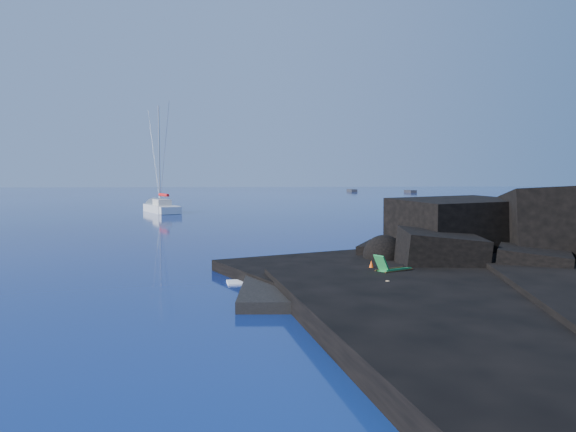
# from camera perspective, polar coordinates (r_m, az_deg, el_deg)

# --- Properties ---
(ground) EXTENTS (400.00, 400.00, 0.00)m
(ground) POSITION_cam_1_polar(r_m,az_deg,el_deg) (18.34, -5.38, -8.41)
(ground) COLOR #030436
(ground) RESTS_ON ground
(headland) EXTENTS (24.00, 24.00, 3.60)m
(headland) POSITION_cam_1_polar(r_m,az_deg,el_deg) (25.09, 25.83, -5.43)
(headland) COLOR black
(headland) RESTS_ON ground
(beach) EXTENTS (9.08, 6.86, 0.70)m
(beach) POSITION_cam_1_polar(r_m,az_deg,el_deg) (19.43, 8.10, -7.73)
(beach) COLOR black
(beach) RESTS_ON ground
(surf_foam) EXTENTS (10.00, 8.00, 0.06)m
(surf_foam) POSITION_cam_1_polar(r_m,az_deg,el_deg) (23.84, 6.56, -5.53)
(surf_foam) COLOR white
(surf_foam) RESTS_ON ground
(sailboat) EXTENTS (6.15, 11.46, 11.88)m
(sailboat) POSITION_cam_1_polar(r_m,az_deg,el_deg) (63.96, -12.76, 0.37)
(sailboat) COLOR white
(sailboat) RESTS_ON ground
(deck_chair) EXTENTS (1.52, 1.18, 0.96)m
(deck_chair) POSITION_cam_1_polar(r_m,az_deg,el_deg) (20.28, 10.75, -4.88)
(deck_chair) COLOR #1C7E3A
(deck_chair) RESTS_ON beach
(towel) EXTENTS (2.08, 1.40, 0.05)m
(towel) POSITION_cam_1_polar(r_m,az_deg,el_deg) (18.00, 8.75, -7.46)
(towel) COLOR white
(towel) RESTS_ON beach
(sunbather) EXTENTS (1.87, 0.97, 0.26)m
(sunbather) POSITION_cam_1_polar(r_m,az_deg,el_deg) (17.97, 8.75, -6.97)
(sunbather) COLOR tan
(sunbather) RESTS_ON towel
(marker_cone) EXTENTS (0.43, 0.43, 0.54)m
(marker_cone) POSITION_cam_1_polar(r_m,az_deg,el_deg) (20.81, 8.47, -5.21)
(marker_cone) COLOR #FD520D
(marker_cone) RESTS_ON beach
(distant_boat_a) EXTENTS (1.83, 5.14, 0.68)m
(distant_boat_a) POSITION_cam_1_polar(r_m,az_deg,el_deg) (149.97, 6.51, 2.47)
(distant_boat_a) COLOR #28292E
(distant_boat_a) RESTS_ON ground
(distant_boat_b) EXTENTS (1.71, 5.00, 0.66)m
(distant_boat_b) POSITION_cam_1_polar(r_m,az_deg,el_deg) (142.61, 12.32, 2.33)
(distant_boat_b) COLOR #232328
(distant_boat_b) RESTS_ON ground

